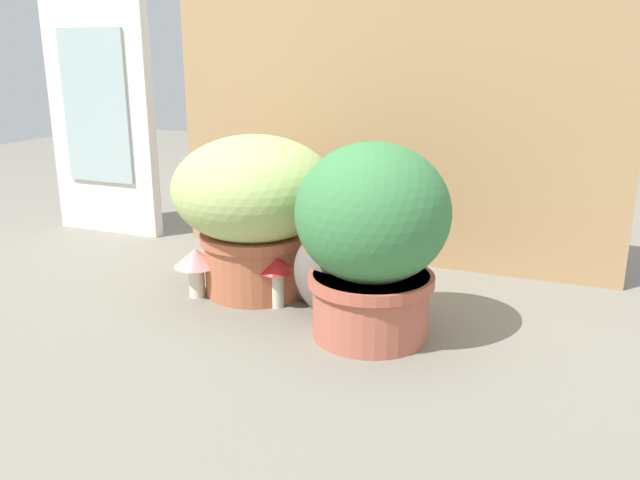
# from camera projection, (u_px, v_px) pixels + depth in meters

# --- Properties ---
(ground_plane) EXTENTS (6.00, 6.00, 0.00)m
(ground_plane) POSITION_uv_depth(u_px,v_px,m) (292.00, 317.00, 1.49)
(ground_plane) COLOR gray
(cardboard_backdrop) EXTENTS (1.29, 0.03, 0.74)m
(cardboard_backdrop) POSITION_uv_depth(u_px,v_px,m) (386.00, 132.00, 1.81)
(cardboard_backdrop) COLOR tan
(cardboard_backdrop) RESTS_ON ground
(window_panel_white) EXTENTS (0.39, 0.05, 0.76)m
(window_panel_white) POSITION_uv_depth(u_px,v_px,m) (101.00, 117.00, 2.11)
(window_panel_white) COLOR white
(window_panel_white) RESTS_ON ground
(grass_planter) EXTENTS (0.40, 0.40, 0.40)m
(grass_planter) POSITION_uv_depth(u_px,v_px,m) (254.00, 204.00, 1.59)
(grass_planter) COLOR #BA6443
(grass_planter) RESTS_ON ground
(leafy_planter) EXTENTS (0.32, 0.32, 0.42)m
(leafy_planter) POSITION_uv_depth(u_px,v_px,m) (372.00, 236.00, 1.34)
(leafy_planter) COLOR #BB634B
(leafy_planter) RESTS_ON ground
(cat) EXTENTS (0.37, 0.24, 0.32)m
(cat) POSITION_uv_depth(u_px,v_px,m) (351.00, 272.00, 1.43)
(cat) COLOR #645953
(cat) RESTS_ON ground
(mushroom_ornament_red) EXTENTS (0.08, 0.08, 0.13)m
(mushroom_ornament_red) POSITION_uv_depth(u_px,v_px,m) (277.00, 270.00, 1.53)
(mushroom_ornament_red) COLOR silver
(mushroom_ornament_red) RESTS_ON ground
(mushroom_ornament_pink) EXTENTS (0.11, 0.11, 0.12)m
(mushroom_ornament_pink) POSITION_uv_depth(u_px,v_px,m) (196.00, 262.00, 1.60)
(mushroom_ornament_pink) COLOR silver
(mushroom_ornament_pink) RESTS_ON ground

